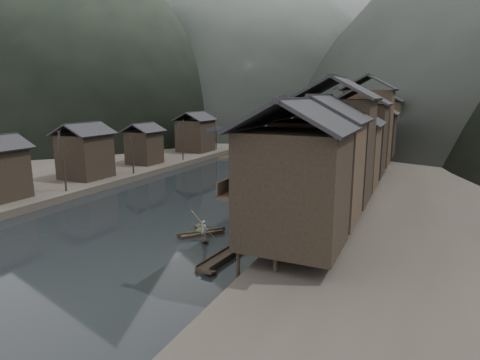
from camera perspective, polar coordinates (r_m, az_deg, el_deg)
The scene contains 13 objects.
water at distance 44.63m, azimuth -11.31°, elevation -5.45°, with size 300.00×300.00×0.00m, color black.
left_bank at distance 96.52m, azimuth -14.36°, elevation 4.13°, with size 40.00×200.00×1.20m, color #2D2823.
stilt_houses at distance 54.47m, azimuth 16.19°, elevation 6.88°, with size 9.00×67.60×16.33m.
left_houses at distance 71.52m, azimuth -15.45°, elevation 5.52°, with size 8.10×53.20×8.73m.
bare_trees at distance 69.22m, azimuth -13.28°, elevation 5.88°, with size 3.73×60.31×7.46m.
moored_sampans at distance 55.63m, azimuth 9.87°, elevation -1.69°, with size 3.26×54.91×0.47m.
midriver_boats at distance 80.23m, azimuth 8.40°, elevation 2.55°, with size 10.26×21.68×0.45m.
stone_bridge at distance 109.57m, azimuth 11.29°, elevation 7.55°, with size 40.00×6.00×9.00m.
hills at distance 207.23m, azimuth 20.36°, elevation 22.78°, with size 320.00×380.00×120.22m.
hero_sampan at distance 39.07m, azimuth -5.50°, elevation -7.50°, with size 3.54×4.17×0.43m.
cargo_heap at distance 39.09m, azimuth -5.56°, elevation -6.65°, with size 1.03×1.35×0.62m, color black.
boatman at distance 37.17m, azimuth -5.16°, elevation -6.71°, with size 0.64×0.42×1.77m, color slate.
bamboo_pole at distance 36.30m, azimuth -4.97°, elevation -2.72°, with size 0.06×0.06×4.45m, color #8C7A51.
Camera 1 is at (25.29, -34.31, 13.22)m, focal length 30.00 mm.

